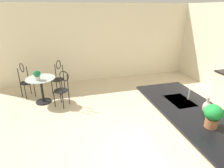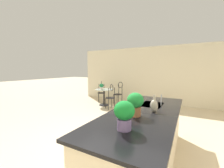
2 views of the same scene
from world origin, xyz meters
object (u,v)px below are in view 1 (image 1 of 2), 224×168
at_px(chair_toward_desk, 25,79).
at_px(potted_plant_on_table, 37,75).
at_px(chair_by_island, 58,76).
at_px(potted_plant_counter_near, 213,115).
at_px(bistro_table, 42,88).
at_px(vase_on_counter, 207,107).
at_px(chair_near_window, 62,87).

xyz_separation_m(chair_toward_desk, potted_plant_on_table, (0.68, 0.44, 0.32)).
distance_m(chair_by_island, potted_plant_counter_near, 4.51).
bearing_deg(chair_toward_desk, bistro_table, 41.84).
xyz_separation_m(potted_plant_counter_near, vase_on_counter, (-0.35, 0.21, -0.10)).
height_order(chair_near_window, potted_plant_counter_near, potted_plant_counter_near).
xyz_separation_m(chair_near_window, chair_by_island, (-0.97, -0.10, 0.00)).
bearing_deg(bistro_table, chair_toward_desk, -138.16).
bearing_deg(chair_toward_desk, potted_plant_on_table, 33.05).
height_order(potted_plant_on_table, potted_plant_counter_near, potted_plant_counter_near).
xyz_separation_m(bistro_table, potted_plant_on_table, (0.13, -0.05, 0.44)).
height_order(chair_toward_desk, vase_on_counter, vase_on_counter).
xyz_separation_m(bistro_table, chair_toward_desk, (-0.55, -0.49, 0.13)).
xyz_separation_m(chair_by_island, vase_on_counter, (3.57, 2.38, 0.46)).
xyz_separation_m(bistro_table, chair_by_island, (-0.57, 0.47, 0.13)).
bearing_deg(chair_by_island, potted_plant_counter_near, 28.97).
height_order(chair_toward_desk, potted_plant_counter_near, potted_plant_counter_near).
bearing_deg(vase_on_counter, bistro_table, -136.46).
height_order(chair_by_island, chair_toward_desk, same).
distance_m(bistro_table, chair_toward_desk, 0.75).
xyz_separation_m(chair_near_window, potted_plant_counter_near, (2.94, 2.07, 0.55)).
relative_size(chair_near_window, potted_plant_counter_near, 2.87).
xyz_separation_m(bistro_table, chair_near_window, (0.40, 0.57, 0.13)).
bearing_deg(chair_by_island, bistro_table, -39.20).
height_order(chair_by_island, potted_plant_counter_near, potted_plant_counter_near).
xyz_separation_m(chair_toward_desk, vase_on_counter, (3.54, 3.34, 0.46)).
bearing_deg(chair_toward_desk, potted_plant_counter_near, 38.75).
distance_m(chair_toward_desk, potted_plant_on_table, 0.87).
height_order(bistro_table, vase_on_counter, vase_on_counter).
relative_size(chair_near_window, potted_plant_on_table, 3.93).
distance_m(chair_by_island, vase_on_counter, 4.31).
distance_m(bistro_table, vase_on_counter, 4.17).
distance_m(potted_plant_on_table, vase_on_counter, 4.07).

